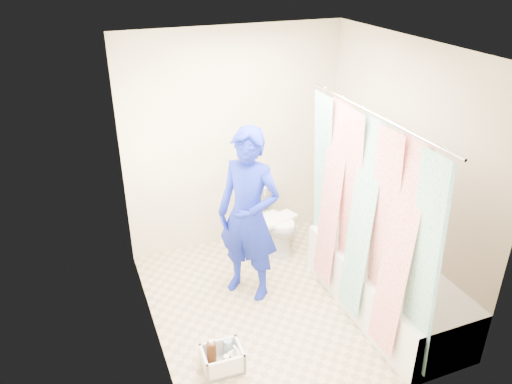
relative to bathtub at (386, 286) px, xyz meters
name	(u,v)px	position (x,y,z in m)	size (l,w,h in m)	color
floor	(282,303)	(-0.85, 0.43, -0.27)	(2.60, 2.60, 0.00)	tan
ceiling	(290,48)	(-0.85, 0.43, 2.13)	(2.40, 2.60, 0.02)	white
wall_back	(235,141)	(-0.85, 1.73, 0.93)	(2.40, 0.02, 2.40)	#B9B08E
wall_front	(371,276)	(-0.85, -0.88, 0.93)	(2.40, 0.02, 2.40)	#B9B08E
wall_left	(145,217)	(-2.05, 0.43, 0.93)	(0.02, 2.60, 2.40)	#B9B08E
wall_right	(402,170)	(0.35, 0.43, 0.93)	(0.02, 2.60, 2.40)	#B9B08E
bathtub	(386,286)	(0.00, 0.00, 0.00)	(0.70, 1.75, 0.50)	white
curtain_rod	(375,114)	(-0.33, 0.00, 1.68)	(0.02, 0.02, 1.90)	silver
shower_curtain	(363,222)	(-0.33, 0.00, 0.75)	(0.06, 1.75, 1.80)	white
toilet	(272,220)	(-0.55, 1.39, 0.08)	(0.38, 0.68, 0.69)	white
tank_lid	(279,219)	(-0.51, 1.28, 0.14)	(0.42, 0.18, 0.03)	white
tank_internals	(258,188)	(-0.65, 1.55, 0.41)	(0.16, 0.08, 0.23)	black
plumber	(249,216)	(-1.07, 0.73, 0.58)	(0.62, 0.41, 1.70)	#0F369B
cleaning_caddy	(224,359)	(-1.63, -0.14, -0.18)	(0.33, 0.27, 0.25)	white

